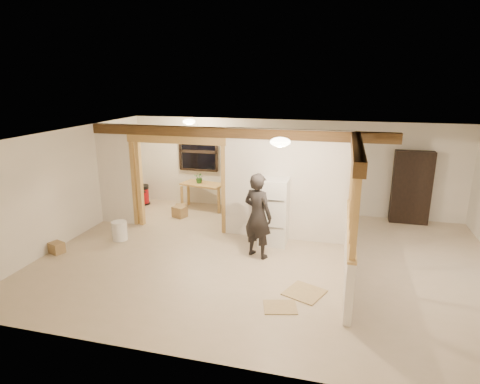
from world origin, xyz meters
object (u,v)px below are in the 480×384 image
(work_table, at_px, (203,196))
(refrigerator, at_px, (274,212))
(bookshelf, at_px, (411,187))
(shop_vac, at_px, (142,195))
(woman, at_px, (258,216))

(work_table, bearing_deg, refrigerator, -27.46)
(work_table, bearing_deg, bookshelf, 14.73)
(shop_vac, bearing_deg, woman, -33.41)
(refrigerator, relative_size, woman, 0.83)
(refrigerator, xyz_separation_m, woman, (-0.20, -0.76, 0.15))
(woman, relative_size, work_table, 1.50)
(woman, height_order, bookshelf, bookshelf)
(work_table, height_order, bookshelf, bookshelf)
(work_table, relative_size, bookshelf, 0.64)
(bookshelf, bearing_deg, shop_vac, -177.57)
(shop_vac, distance_m, bookshelf, 7.33)
(woman, relative_size, bookshelf, 0.96)
(refrigerator, distance_m, woman, 0.80)
(shop_vac, bearing_deg, work_table, 1.55)
(refrigerator, bearing_deg, bookshelf, 35.17)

